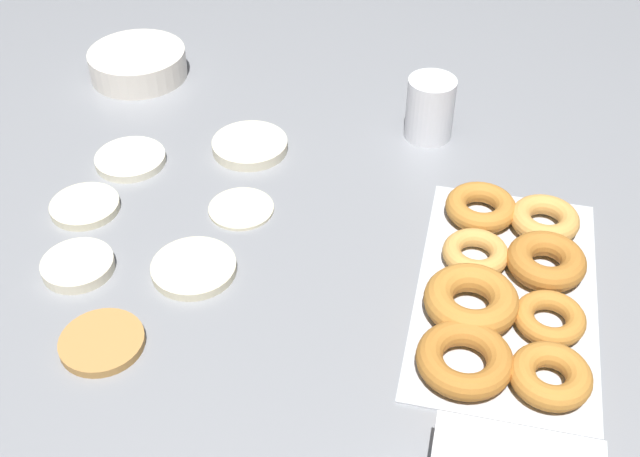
{
  "coord_description": "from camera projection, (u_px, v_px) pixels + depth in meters",
  "views": [
    {
      "loc": [
        -0.76,
        -0.28,
        0.7
      ],
      "look_at": [
        -0.02,
        -0.11,
        0.04
      ],
      "focal_mm": 45.0,
      "sensor_mm": 36.0,
      "label": 1
    }
  ],
  "objects": [
    {
      "name": "paper_cup",
      "position": [
        430.0,
        108.0,
        1.2
      ],
      "size": [
        0.07,
        0.07,
        0.1
      ],
      "color": "white",
      "rests_on": "ground_plane"
    },
    {
      "name": "pancake_4",
      "position": [
        78.0,
        265.0,
        1.0
      ],
      "size": [
        0.09,
        0.09,
        0.01
      ],
      "primitive_type": "cylinder",
      "color": "beige",
      "rests_on": "ground_plane"
    },
    {
      "name": "donut_tray",
      "position": [
        505.0,
        288.0,
        0.96
      ],
      "size": [
        0.38,
        0.21,
        0.04
      ],
      "color": "silver",
      "rests_on": "ground_plane"
    },
    {
      "name": "pancake_1",
      "position": [
        130.0,
        159.0,
        1.17
      ],
      "size": [
        0.1,
        0.1,
        0.01
      ],
      "primitive_type": "cylinder",
      "color": "silver",
      "rests_on": "ground_plane"
    },
    {
      "name": "pancake_6",
      "position": [
        85.0,
        206.0,
        1.09
      ],
      "size": [
        0.09,
        0.09,
        0.01
      ],
      "primitive_type": "cylinder",
      "color": "beige",
      "rests_on": "ground_plane"
    },
    {
      "name": "pancake_5",
      "position": [
        102.0,
        342.0,
        0.91
      ],
      "size": [
        0.1,
        0.1,
        0.01
      ],
      "primitive_type": "cylinder",
      "color": "#B27F42",
      "rests_on": "ground_plane"
    },
    {
      "name": "pancake_2",
      "position": [
        250.0,
        146.0,
        1.2
      ],
      "size": [
        0.11,
        0.11,
        0.02
      ],
      "primitive_type": "cylinder",
      "color": "beige",
      "rests_on": "ground_plane"
    },
    {
      "name": "pancake_3",
      "position": [
        241.0,
        207.0,
        1.09
      ],
      "size": [
        0.09,
        0.09,
        0.01
      ],
      "primitive_type": "cylinder",
      "color": "beige",
      "rests_on": "ground_plane"
    },
    {
      "name": "batter_bowl",
      "position": [
        138.0,
        64.0,
        1.35
      ],
      "size": [
        0.16,
        0.16,
        0.05
      ],
      "color": "silver",
      "rests_on": "ground_plane"
    },
    {
      "name": "pancake_0",
      "position": [
        194.0,
        268.0,
        1.0
      ],
      "size": [
        0.11,
        0.11,
        0.01
      ],
      "primitive_type": "cylinder",
      "color": "beige",
      "rests_on": "ground_plane"
    },
    {
      "name": "ground_plane",
      "position": [
        241.0,
        228.0,
        1.07
      ],
      "size": [
        3.0,
        3.0,
        0.0
      ],
      "primitive_type": "plane",
      "color": "gray"
    }
  ]
}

